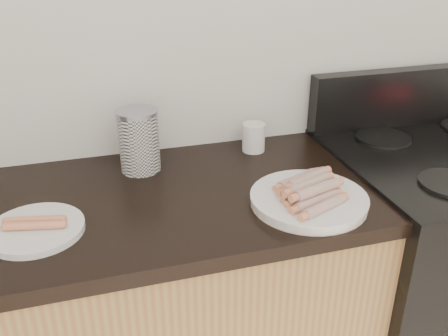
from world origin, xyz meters
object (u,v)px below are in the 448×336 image
object	(u,v)px
stove	(434,271)
mug	(254,137)
main_plate	(309,201)
canister	(139,141)
side_plate	(36,229)

from	to	relation	value
stove	mug	distance (m)	0.81
main_plate	canister	xyz separation A→B (m)	(-0.39, 0.33, 0.08)
main_plate	mug	bearing A→B (deg)	93.52
stove	side_plate	xyz separation A→B (m)	(-1.26, -0.08, 0.45)
side_plate	canister	world-z (taller)	canister
mug	side_plate	bearing A→B (deg)	-154.87
stove	main_plate	world-z (taller)	main_plate
side_plate	stove	bearing A→B (deg)	3.42
side_plate	canister	bearing A→B (deg)	43.13
stove	canister	distance (m)	1.13
stove	canister	size ratio (longest dim) A/B	4.93
main_plate	canister	distance (m)	0.52
stove	mug	bearing A→B (deg)	159.20
canister	mug	distance (m)	0.37
canister	main_plate	bearing A→B (deg)	-40.24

